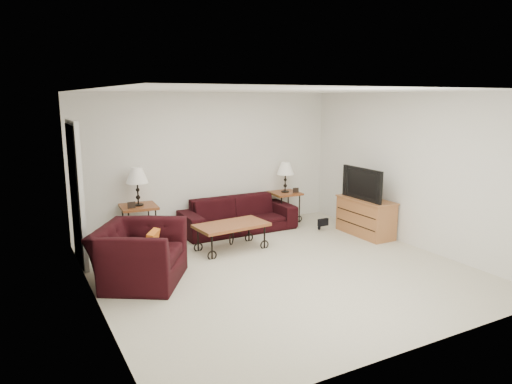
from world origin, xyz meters
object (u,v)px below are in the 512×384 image
side_table_left (139,224)px  backpack (319,219)px  sofa (238,215)px  coffee_table (232,237)px  side_table_right (285,207)px  lamp_left (138,187)px  lamp_right (285,177)px  armchair (140,254)px  tv_stand (365,217)px  television (366,183)px

side_table_left → backpack: bearing=-14.8°
sofa → coffee_table: bearing=-121.9°
sofa → side_table_right: size_ratio=3.55×
lamp_left → lamp_right: bearing=0.0°
lamp_right → armchair: lamp_right is taller
tv_stand → sofa: bearing=145.7°
coffee_table → television: (2.44, -0.38, 0.72)m
lamp_left → lamp_right: lamp_left is taller
coffee_table → tv_stand: bearing=-8.7°
lamp_left → side_table_right: bearing=0.0°
side_table_left → lamp_right: size_ratio=1.08×
sofa → lamp_left: lamp_left is taller
sofa → side_table_right: sofa is taller
side_table_right → side_table_left: bearing=-180.0°
lamp_right → coffee_table: 2.12m
side_table_left → television: size_ratio=0.65×
lamp_left → armchair: lamp_left is taller
armchair → coffee_table: bearing=-36.3°
television → armchair: bearing=-86.2°
sofa → lamp_left: size_ratio=3.28×
side_table_right → backpack: 0.87m
backpack → sofa: bearing=166.3°
television → coffee_table: bearing=-98.8°
tv_stand → backpack: 0.84m
lamp_left → television: (3.64, -1.47, -0.02)m
tv_stand → television: (-0.02, 0.00, 0.61)m
sofa → armchair: bearing=-144.8°
side_table_left → television: 3.97m
side_table_right → television: 1.77m
sofa → television: (1.87, -1.29, 0.63)m
backpack → lamp_right: bearing=118.0°
lamp_left → tv_stand: (3.66, -1.47, -0.63)m
tv_stand → backpack: bearing=129.7°
sofa → lamp_right: 1.27m
lamp_left → backpack: lamp_left is taller
coffee_table → armchair: armchair is taller
sofa → tv_stand: 2.29m
sofa → side_table_left: 1.78m
side_table_left → lamp_left: (0.00, 0.00, 0.64)m
coffee_table → backpack: bearing=7.9°
lamp_left → tv_stand: size_ratio=0.59×
tv_stand → backpack: size_ratio=2.61×
tv_stand → coffee_table: bearing=171.3°
side_table_right → television: size_ratio=0.60×
side_table_right → lamp_right: bearing=0.0°
sofa → backpack: (1.36, -0.65, -0.10)m
television → backpack: television is taller
side_table_left → side_table_right: side_table_left is taller
coffee_table → tv_stand: tv_stand is taller
armchair → tv_stand: armchair is taller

